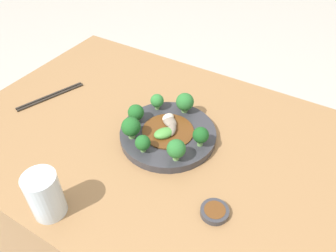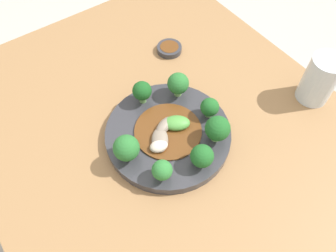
{
  "view_description": "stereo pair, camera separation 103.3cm",
  "coord_description": "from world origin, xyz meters",
  "views": [
    {
      "loc": [
        0.39,
        -0.56,
        1.38
      ],
      "look_at": [
        0.05,
        0.01,
        0.78
      ],
      "focal_mm": 35.0,
      "sensor_mm": 36.0,
      "label": 1
    },
    {
      "loc": [
        -0.26,
        0.24,
        1.35
      ],
      "look_at": [
        0.05,
        0.01,
        0.78
      ],
      "focal_mm": 35.0,
      "sensor_mm": 36.0,
      "label": 2
    }
  ],
  "objects": [
    {
      "name": "ground_plane",
      "position": [
        0.0,
        0.0,
        0.0
      ],
      "size": [
        8.0,
        8.0,
        0.0
      ],
      "primitive_type": "plane",
      "color": "#B7B2A8"
    },
    {
      "name": "plate",
      "position": [
        0.05,
        0.01,
        0.75
      ],
      "size": [
        0.27,
        0.27,
        0.02
      ],
      "color": "#333338",
      "rests_on": "table"
    },
    {
      "name": "broccoli_east",
      "position": [
        0.15,
        0.01,
        0.8
      ],
      "size": [
        0.04,
        0.04,
        0.06
      ],
      "color": "#70A356",
      "rests_on": "plate"
    },
    {
      "name": "broccoli_north",
      "position": [
        0.04,
        0.12,
        0.8
      ],
      "size": [
        0.05,
        0.05,
        0.06
      ],
      "color": "#70A356",
      "rests_on": "plate"
    },
    {
      "name": "sauce_dish",
      "position": [
        0.27,
        -0.15,
        0.75
      ],
      "size": [
        0.06,
        0.06,
        0.02
      ],
      "color": "#333338",
      "rests_on": "table"
    },
    {
      "name": "table",
      "position": [
        0.0,
        0.0,
        0.37
      ],
      "size": [
        1.1,
        0.78,
        0.74
      ],
      "color": "olive",
      "rests_on": "ground_plane"
    },
    {
      "name": "broccoli_west",
      "position": [
        -0.05,
        0.01,
        0.79
      ],
      "size": [
        0.05,
        0.05,
        0.05
      ],
      "color": "#7AAD5B",
      "rests_on": "plate"
    },
    {
      "name": "broccoli_southwest",
      "position": [
        -0.02,
        -0.06,
        0.8
      ],
      "size": [
        0.05,
        0.05,
        0.06
      ],
      "color": "#7AAD5B",
      "rests_on": "plate"
    },
    {
      "name": "broccoli_south",
      "position": [
        0.03,
        -0.08,
        0.79
      ],
      "size": [
        0.04,
        0.04,
        0.05
      ],
      "color": "#70A356",
      "rests_on": "plate"
    },
    {
      "name": "broccoli_southeast",
      "position": [
        0.12,
        -0.06,
        0.8
      ],
      "size": [
        0.05,
        0.05,
        0.06
      ],
      "color": "#7AAD5B",
      "rests_on": "plate"
    },
    {
      "name": "stirfry_center",
      "position": [
        0.04,
        0.02,
        0.77
      ],
      "size": [
        0.14,
        0.14,
        0.02
      ],
      "color": "#5B3314",
      "rests_on": "plate"
    },
    {
      "name": "broccoli_northwest",
      "position": [
        -0.03,
        0.08,
        0.79
      ],
      "size": [
        0.04,
        0.04,
        0.05
      ],
      "color": "#70A356",
      "rests_on": "plate"
    },
    {
      "name": "drinking_glass",
      "position": [
        -0.06,
        -0.33,
        0.8
      ],
      "size": [
        0.07,
        0.07,
        0.12
      ],
      "color": "silver",
      "rests_on": "table"
    }
  ]
}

